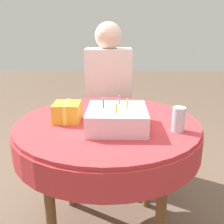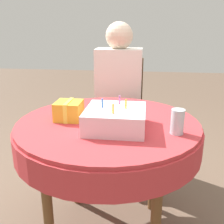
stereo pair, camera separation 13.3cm
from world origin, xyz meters
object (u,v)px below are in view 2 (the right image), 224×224
object	(u,v)px
chair	(119,111)
gift_box	(69,111)
person	(119,88)
birthday_cake	(115,118)
drinking_glass	(177,122)

from	to	relation	value
chair	gift_box	xyz separation A→B (m)	(-0.19, -0.80, 0.26)
person	birthday_cake	world-z (taller)	person
person	birthday_cake	size ratio (longest dim) A/B	4.32
birthday_cake	drinking_glass	xyz separation A→B (m)	(0.29, -0.03, 0.01)
drinking_glass	chair	bearing A→B (deg)	111.29
person	drinking_glass	bearing A→B (deg)	-67.20
birthday_cake	gift_box	world-z (taller)	birthday_cake
birthday_cake	drinking_glass	distance (m)	0.29
chair	drinking_glass	distance (m)	1.03
birthday_cake	gift_box	distance (m)	0.28
chair	gift_box	size ratio (longest dim) A/B	6.71
chair	drinking_glass	size ratio (longest dim) A/B	8.09
chair	drinking_glass	xyz separation A→B (m)	(0.36, -0.92, 0.27)
person	drinking_glass	xyz separation A→B (m)	(0.36, -0.83, 0.04)
gift_box	birthday_cake	bearing A→B (deg)	-20.33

